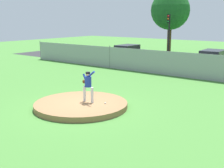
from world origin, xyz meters
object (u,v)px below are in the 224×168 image
at_px(baseball, 105,103).
at_px(parked_car_white, 212,61).
at_px(pitcher_youth, 88,84).
at_px(parked_car_slate, 127,53).
at_px(traffic_cone_orange, 159,67).
at_px(traffic_light_near, 169,28).

relative_size(baseball, parked_car_white, 0.02).
relative_size(pitcher_youth, parked_car_white, 0.35).
relative_size(pitcher_youth, baseball, 20.91).
height_order(parked_car_slate, traffic_cone_orange, parked_car_slate).
relative_size(parked_car_slate, traffic_light_near, 0.95).
xyz_separation_m(traffic_cone_orange, traffic_light_near, (-2.81, 6.86, 2.89)).
bearing_deg(traffic_light_near, parked_car_slate, -125.16).
distance_m(pitcher_youth, traffic_cone_orange, 11.69).
relative_size(baseball, traffic_cone_orange, 0.13).
bearing_deg(baseball, pitcher_youth, -163.78).
height_order(parked_car_slate, parked_car_white, parked_car_white).
bearing_deg(traffic_cone_orange, traffic_light_near, 112.28).
bearing_deg(pitcher_youth, baseball, 16.22).
distance_m(parked_car_white, traffic_light_near, 8.08).
xyz_separation_m(pitcher_youth, parked_car_white, (1.08, 13.82, -0.37)).
bearing_deg(parked_car_slate, traffic_cone_orange, -29.99).
bearing_deg(parked_car_white, traffic_light_near, 144.86).
relative_size(pitcher_youth, traffic_cone_orange, 2.81).
bearing_deg(baseball, traffic_cone_orange, 106.35).
distance_m(pitcher_youth, traffic_light_near, 19.10).
bearing_deg(traffic_cone_orange, parked_car_slate, 150.01).
bearing_deg(traffic_light_near, baseball, -71.34).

